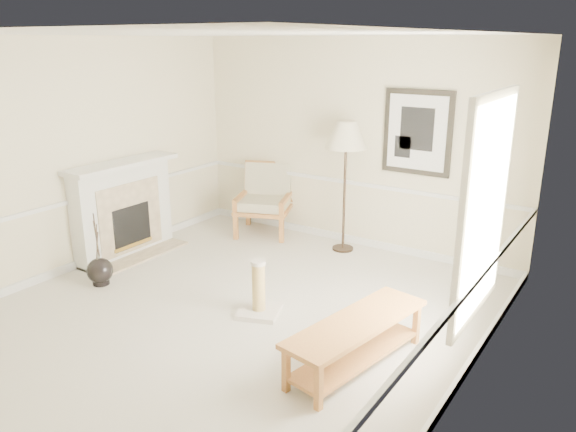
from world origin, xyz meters
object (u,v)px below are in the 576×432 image
object	(u,v)px
armchair	(266,196)
scratching_post	(259,297)
bench	(356,336)
floor_lamp	(346,139)
floor_vase	(100,271)

from	to	relation	value
armchair	scratching_post	world-z (taller)	armchair
bench	scratching_post	world-z (taller)	scratching_post
floor_lamp	bench	world-z (taller)	floor_lamp
armchair	bench	xyz separation A→B (m)	(2.89, -2.62, -0.26)
bench	armchair	bearing A→B (deg)	137.80
floor_vase	bench	xyz separation A→B (m)	(3.40, 0.12, 0.13)
bench	floor_vase	bearing A→B (deg)	-177.99
floor_vase	floor_lamp	xyz separation A→B (m)	(1.89, 2.68, 1.42)
scratching_post	floor_vase	bearing A→B (deg)	-167.82
armchair	scratching_post	size ratio (longest dim) A/B	1.73
floor_vase	scratching_post	size ratio (longest dim) A/B	1.47
floor_vase	bench	size ratio (longest dim) A/B	0.56
armchair	floor_lamp	bearing A→B (deg)	-24.58
armchair	scratching_post	bearing A→B (deg)	-77.85
armchair	bench	size ratio (longest dim) A/B	0.66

